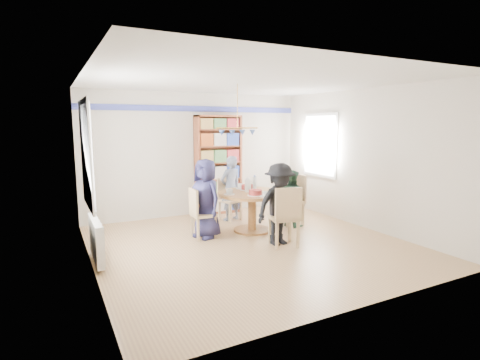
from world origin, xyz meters
TOP-DOWN VIEW (x-y plane):
  - ground at (0.00, 0.00)m, footprint 5.00×5.00m
  - room_shell at (-0.26, 0.87)m, footprint 5.00×5.00m
  - radiator at (-2.42, 0.30)m, footprint 0.12×1.00m
  - dining_table at (0.41, 0.69)m, footprint 1.30×1.30m
  - chair_left at (-0.65, 0.71)m, footprint 0.41×0.41m
  - chair_right at (1.40, 0.74)m, footprint 0.46×0.46m
  - chair_far at (0.38, 1.70)m, footprint 0.50×0.50m
  - chair_near at (0.44, -0.39)m, footprint 0.54×0.54m
  - person_left at (-0.52, 0.73)m, footprint 0.64×0.80m
  - person_right at (1.28, 0.66)m, footprint 0.56×0.65m
  - person_far at (0.41, 1.63)m, footprint 0.56×0.42m
  - person_near at (0.43, -0.22)m, footprint 0.95×0.61m
  - bookshelf at (0.45, 2.34)m, footprint 1.06×0.32m
  - tableware at (0.38, 0.72)m, footprint 1.15×1.15m

SIDE VIEW (x-z plane):
  - ground at x=0.00m, z-range 0.00..0.00m
  - radiator at x=-2.42m, z-range 0.05..0.65m
  - chair_far at x=0.38m, z-range 0.04..0.94m
  - chair_left at x=-0.65m, z-range 0.05..0.95m
  - dining_table at x=0.41m, z-range 0.18..0.93m
  - chair_near at x=0.44m, z-range 0.05..1.07m
  - chair_right at x=1.40m, z-range 0.05..1.07m
  - person_right at x=1.28m, z-range 0.00..1.13m
  - person_far at x=0.41m, z-range 0.00..1.37m
  - person_near at x=0.43m, z-range 0.00..1.38m
  - person_left at x=-0.52m, z-range 0.00..1.42m
  - tableware at x=0.38m, z-range 0.67..0.97m
  - bookshelf at x=0.45m, z-range -0.02..2.20m
  - room_shell at x=-0.26m, z-range -0.85..4.15m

